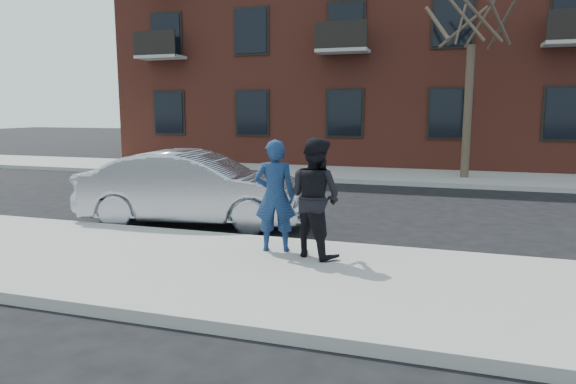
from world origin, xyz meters
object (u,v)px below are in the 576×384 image
(silver_sedan, at_px, (195,188))
(man_peacoat, at_px, (315,198))
(man_hoodie, at_px, (275,196))
(street_tree, at_px, (474,5))

(silver_sedan, relative_size, man_peacoat, 2.57)
(silver_sedan, bearing_deg, man_peacoat, -131.48)
(silver_sedan, relative_size, man_hoodie, 2.63)
(street_tree, bearing_deg, silver_sedan, -122.69)
(street_tree, distance_m, silver_sedan, 11.02)
(man_hoodie, relative_size, man_peacoat, 0.98)
(street_tree, distance_m, man_peacoat, 11.49)
(street_tree, bearing_deg, man_peacoat, -102.77)
(silver_sedan, distance_m, man_peacoat, 3.62)
(silver_sedan, bearing_deg, street_tree, -41.32)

